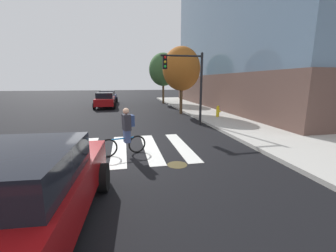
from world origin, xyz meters
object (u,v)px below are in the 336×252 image
object	(u,v)px
street_tree_mid	(163,70)
sedan_far	(108,97)
cyclist	(126,132)
sedan_near	(25,194)
fire_hydrant	(218,111)
street_tree_near	(181,69)
sedan_mid	(105,100)
traffic_light_near	(188,77)
manhole_cover	(177,165)

from	to	relation	value
street_tree_mid	sedan_far	bearing A→B (deg)	169.21
cyclist	sedan_near	bearing A→B (deg)	-112.10
sedan_near	sedan_far	world-z (taller)	sedan_near
street_tree_mid	fire_hydrant	bearing A→B (deg)	-80.63
street_tree_near	sedan_mid	bearing A→B (deg)	140.03
sedan_mid	street_tree_near	xyz separation A→B (m)	(6.40, -5.37, 2.78)
cyclist	traffic_light_near	world-z (taller)	traffic_light_near
manhole_cover	traffic_light_near	distance (m)	6.89
cyclist	street_tree_mid	distance (m)	18.80
manhole_cover	fire_hydrant	bearing A→B (deg)	58.27
cyclist	sedan_far	bearing A→B (deg)	95.81
sedan_near	sedan_far	bearing A→B (deg)	90.77
sedan_mid	sedan_far	size ratio (longest dim) A/B	0.99
cyclist	street_tree_mid	world-z (taller)	street_tree_mid
sedan_mid	manhole_cover	bearing A→B (deg)	-77.93
manhole_cover	street_tree_mid	bearing A→B (deg)	81.17
sedan_mid	fire_hydrant	world-z (taller)	sedan_mid
manhole_cover	traffic_light_near	xyz separation A→B (m)	(2.04, 5.93, 2.86)
street_tree_near	fire_hydrant	bearing A→B (deg)	-56.13
manhole_cover	traffic_light_near	bearing A→B (deg)	71.00
sedan_far	traffic_light_near	bearing A→B (deg)	-69.22
cyclist	traffic_light_near	size ratio (longest dim) A/B	0.40
manhole_cover	street_tree_near	distance (m)	11.74
sedan_near	cyclist	world-z (taller)	cyclist
sedan_far	cyclist	bearing A→B (deg)	-84.19
manhole_cover	street_tree_mid	xyz separation A→B (m)	(3.00, 19.32, 3.94)
sedan_mid	fire_hydrant	distance (m)	11.74
sedan_near	sedan_far	distance (m)	23.26
manhole_cover	sedan_far	world-z (taller)	sedan_far
traffic_light_near	street_tree_mid	bearing A→B (deg)	85.90
sedan_near	sedan_far	size ratio (longest dim) A/B	1.06
manhole_cover	sedan_near	distance (m)	4.26
manhole_cover	sedan_far	bearing A→B (deg)	99.69
manhole_cover	sedan_near	xyz separation A→B (m)	(-3.20, -2.70, 0.82)
street_tree_mid	sedan_mid	bearing A→B (deg)	-153.90
manhole_cover	sedan_near	world-z (taller)	sedan_near
fire_hydrant	street_tree_near	world-z (taller)	street_tree_near
sedan_near	traffic_light_near	world-z (taller)	traffic_light_near
street_tree_mid	manhole_cover	bearing A→B (deg)	-98.83
sedan_near	street_tree_mid	size ratio (longest dim) A/B	0.81
traffic_light_near	street_tree_near	size ratio (longest dim) A/B	0.80
cyclist	fire_hydrant	size ratio (longest dim) A/B	2.17
manhole_cover	sedan_near	bearing A→B (deg)	-139.83
street_tree_near	street_tree_mid	xyz separation A→B (m)	(0.05, 8.53, 0.38)
manhole_cover	street_tree_mid	world-z (taller)	street_tree_mid
manhole_cover	sedan_far	distance (m)	20.87
street_tree_near	cyclist	bearing A→B (deg)	-115.49
manhole_cover	sedan_mid	bearing A→B (deg)	102.07
cyclist	street_tree_mid	xyz separation A→B (m)	(4.56, 17.97, 3.10)
cyclist	street_tree_near	size ratio (longest dim) A/B	0.32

